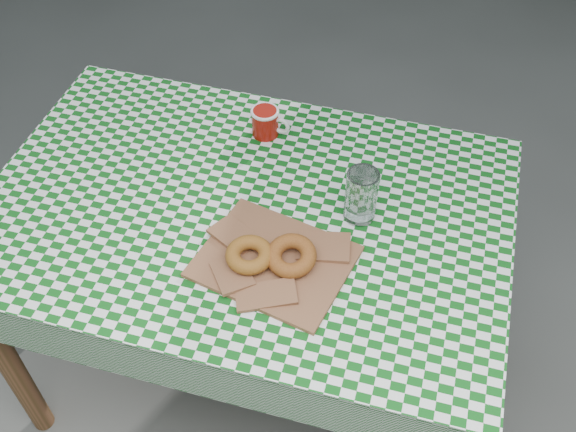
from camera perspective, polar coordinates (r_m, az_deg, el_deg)
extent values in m
plane|color=#4C4D48|center=(2.17, -1.24, -15.02)|extent=(60.00, 60.00, 0.00)
cube|color=brown|center=(1.90, -3.20, -7.09)|extent=(1.27, 0.86, 0.75)
cube|color=#0C5214|center=(1.61, -3.76, 0.72)|extent=(1.29, 0.88, 0.01)
cube|color=#8F5A3E|center=(1.48, -1.19, -3.82)|extent=(0.37, 0.31, 0.02)
torus|color=#93551E|center=(1.46, -3.32, -3.33)|extent=(0.12, 0.12, 0.03)
torus|color=brown|center=(1.46, 0.28, -3.43)|extent=(0.13, 0.13, 0.04)
cylinder|color=silver|center=(1.54, 6.28, 1.75)|extent=(0.10, 0.10, 0.14)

